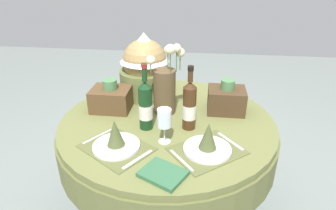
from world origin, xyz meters
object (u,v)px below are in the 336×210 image
place_setting_right (208,143)px  wine_glass_right (164,119)px  gift_tub_back_left (145,64)px  dining_table (167,140)px  woven_basket_side_left (111,98)px  wine_bottle_right (189,105)px  woven_basket_side_right (226,99)px  book_on_table (163,174)px  place_setting_left (116,140)px  wine_bottle_left (146,105)px  flower_vase (165,87)px

place_setting_right → wine_glass_right: bearing=165.2°
place_setting_right → gift_tub_back_left: size_ratio=0.98×
dining_table → woven_basket_side_left: woven_basket_side_left is taller
wine_bottle_right → woven_basket_side_right: wine_bottle_right is taller
wine_glass_right → book_on_table: size_ratio=1.01×
dining_table → wine_glass_right: wine_glass_right is taller
dining_table → place_setting_right: 0.43m
place_setting_left → wine_glass_right: (0.24, 0.09, 0.09)m
wine_bottle_right → wine_bottle_left: bearing=-173.4°
wine_glass_right → gift_tub_back_left: (-0.21, 0.58, 0.09)m
wine_bottle_right → wine_glass_right: bearing=-126.6°
place_setting_left → flower_vase: bearing=65.0°
wine_glass_right → gift_tub_back_left: bearing=109.7°
flower_vase → wine_bottle_right: size_ratio=1.20×
gift_tub_back_left → woven_basket_side_right: gift_tub_back_left is taller
wine_glass_right → dining_table: bearing=93.3°
gift_tub_back_left → book_on_table: bearing=-74.4°
place_setting_right → book_on_table: 0.29m
place_setting_right → wine_bottle_right: bearing=115.7°
place_setting_left → wine_bottle_right: wine_bottle_right is taller
wine_bottle_left → gift_tub_back_left: gift_tub_back_left is taller
dining_table → book_on_table: (0.04, -0.51, 0.16)m
book_on_table → place_setting_left: bearing=173.0°
wine_bottle_left → place_setting_left: bearing=-117.7°
dining_table → flower_vase: size_ratio=2.95×
wine_bottle_left → woven_basket_side_left: (-0.26, 0.20, -0.07)m
wine_bottle_right → gift_tub_back_left: size_ratio=0.84×
book_on_table → woven_basket_side_right: 0.73m
place_setting_left → wine_glass_right: size_ratio=2.23×
wine_glass_right → book_on_table: bearing=-84.0°
wine_glass_right → wine_bottle_left: bearing=132.7°
dining_table → wine_bottle_left: (-0.11, -0.11, 0.29)m
wine_bottle_right → woven_basket_side_left: size_ratio=1.53×
dining_table → place_setting_right: place_setting_right is taller
book_on_table → gift_tub_back_left: 0.91m
wine_glass_right → wine_bottle_right: bearing=53.4°
wine_bottle_right → woven_basket_side_left: bearing=160.8°
wine_bottle_right → flower_vase: bearing=131.6°
place_setting_right → flower_vase: 0.49m
woven_basket_side_left → book_on_table: bearing=-55.7°
flower_vase → wine_glass_right: flower_vase is taller
gift_tub_back_left → dining_table: bearing=-60.4°
flower_vase → woven_basket_side_left: flower_vase is taller
flower_vase → wine_glass_right: (0.04, -0.34, -0.03)m
woven_basket_side_right → flower_vase: bearing=-171.3°
flower_vase → woven_basket_side_right: (0.38, 0.06, -0.09)m
wine_bottle_right → book_on_table: (-0.09, -0.43, -0.13)m
place_setting_left → wine_glass_right: 0.27m
place_setting_left → book_on_table: bearing=-34.7°
woven_basket_side_left → place_setting_left: bearing=-70.7°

